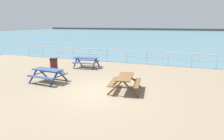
{
  "coord_description": "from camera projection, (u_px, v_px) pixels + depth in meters",
  "views": [
    {
      "loc": [
        3.82,
        -8.78,
        3.39
      ],
      "look_at": [
        0.05,
        1.56,
        0.8
      ],
      "focal_mm": 32.0,
      "sensor_mm": 36.0,
      "label": 1
    }
  ],
  "objects": [
    {
      "name": "sea_band",
      "position": [
        172.0,
        35.0,
        58.31
      ],
      "size": [
        142.0,
        90.0,
        0.01
      ],
      "primitive_type": "cube",
      "color": "teal",
      "rests_on": "ground"
    },
    {
      "name": "distant_shoreline",
      "position": [
        178.0,
        30.0,
        97.63
      ],
      "size": [
        142.0,
        6.0,
        1.8
      ],
      "primitive_type": "cube",
      "color": "#4C4C47",
      "rests_on": "ground"
    },
    {
      "name": "picnic_table_seaward",
      "position": [
        48.0,
        72.0,
        11.67
      ],
      "size": [
        1.93,
        1.68,
        0.8
      ],
      "rotation": [
        0.0,
        0.0,
        -0.09
      ],
      "color": "#334C84",
      "rests_on": "ground"
    },
    {
      "name": "ground_plane",
      "position": [
        100.0,
        94.0,
        10.1
      ],
      "size": [
        30.0,
        24.0,
        0.2
      ],
      "primitive_type": "cube",
      "color": "gray"
    },
    {
      "name": "seaward_railing",
      "position": [
        136.0,
        55.0,
        16.99
      ],
      "size": [
        23.07,
        0.07,
        1.08
      ],
      "color": "white",
      "rests_on": "ground"
    },
    {
      "name": "picnic_table_far_right",
      "position": [
        86.0,
        60.0,
        15.59
      ],
      "size": [
        1.92,
        1.68,
        0.8
      ],
      "rotation": [
        0.0,
        0.0,
        0.09
      ],
      "color": "#334C84",
      "rests_on": "ground"
    },
    {
      "name": "picnic_table_near_left",
      "position": [
        125.0,
        80.0,
        10.13
      ],
      "size": [
        1.76,
        1.99,
        0.8
      ],
      "rotation": [
        0.0,
        0.0,
        1.71
      ],
      "color": "brown",
      "rests_on": "ground"
    },
    {
      "name": "litter_bin",
      "position": [
        54.0,
        65.0,
        14.31
      ],
      "size": [
        0.55,
        0.55,
        0.95
      ],
      "color": "#591E19",
      "rests_on": "ground"
    }
  ]
}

